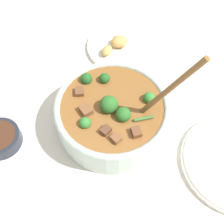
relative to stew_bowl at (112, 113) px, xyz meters
name	(u,v)px	position (x,y,z in m)	size (l,w,h in m)	color
ground_plane	(112,124)	(0.00, 0.00, -0.05)	(4.00, 4.00, 0.00)	silver
stew_bowl	(112,113)	(0.00, 0.00, 0.00)	(0.27, 0.27, 0.28)	#B2C6BC
condiment_bowl	(0,138)	(-0.24, 0.14, -0.03)	(0.10, 0.10, 0.03)	#232833
food_plate	(120,46)	(0.19, 0.19, -0.04)	(0.21, 0.21, 0.04)	silver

